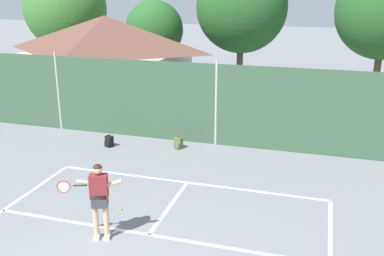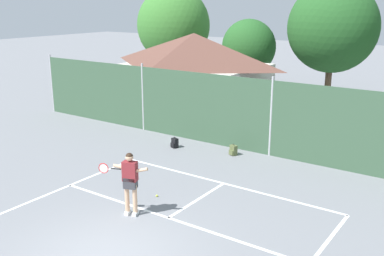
{
  "view_description": "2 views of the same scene",
  "coord_description": "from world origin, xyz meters",
  "views": [
    {
      "loc": [
        3.61,
        -5.96,
        5.59
      ],
      "look_at": [
        0.07,
        5.75,
        1.64
      ],
      "focal_mm": 41.29,
      "sensor_mm": 36.0,
      "label": 1
    },
    {
      "loc": [
        7.08,
        -6.57,
        5.85
      ],
      "look_at": [
        -1.47,
        5.75,
        1.63
      ],
      "focal_mm": 42.12,
      "sensor_mm": 36.0,
      "label": 2
    }
  ],
  "objects": [
    {
      "name": "court_markings",
      "position": [
        0.0,
        0.65,
        0.0
      ],
      "size": [
        8.3,
        11.1,
        0.01
      ],
      "color": "white",
      "rests_on": "ground"
    },
    {
      "name": "chainlink_fence",
      "position": [
        -0.0,
        9.0,
        1.49
      ],
      "size": [
        26.09,
        0.09,
        3.13
      ],
      "color": "#38563D",
      "rests_on": "ground"
    },
    {
      "name": "clubhouse_building",
      "position": [
        -6.4,
        13.05,
        2.22
      ],
      "size": [
        7.49,
        5.71,
        4.27
      ],
      "color": "beige",
      "rests_on": "ground"
    },
    {
      "name": "treeline_backdrop",
      "position": [
        0.08,
        18.72,
        4.15
      ],
      "size": [
        27.15,
        4.66,
        6.98
      ],
      "color": "brown",
      "rests_on": "ground"
    },
    {
      "name": "tennis_player",
      "position": [
        -1.0,
        2.03,
        1.11
      ],
      "size": [
        1.34,
        0.63,
        1.85
      ],
      "color": "silver",
      "rests_on": "ground"
    },
    {
      "name": "tennis_ball",
      "position": [
        -1.17,
        3.4,
        0.03
      ],
      "size": [
        0.07,
        0.07,
        0.07
      ],
      "primitive_type": "sphere",
      "color": "#CCE033",
      "rests_on": "ground"
    },
    {
      "name": "backpack_black",
      "position": [
        -3.65,
        7.63,
        0.19
      ],
      "size": [
        0.32,
        0.31,
        0.46
      ],
      "color": "black",
      "rests_on": "ground"
    },
    {
      "name": "backpack_olive",
      "position": [
        -1.18,
        8.19,
        0.19
      ],
      "size": [
        0.32,
        0.31,
        0.46
      ],
      "color": "#566038",
      "rests_on": "ground"
    }
  ]
}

